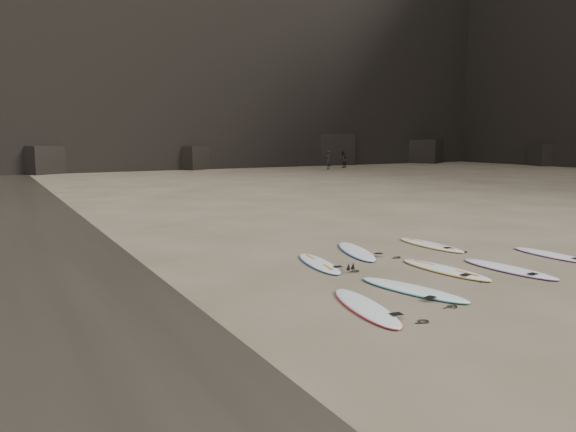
% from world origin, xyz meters
% --- Properties ---
extents(ground, '(240.00, 240.00, 0.00)m').
position_xyz_m(ground, '(0.00, 0.00, 0.00)').
color(ground, '#897559').
rests_on(ground, ground).
extents(surfboard_0, '(1.18, 2.80, 0.10)m').
position_xyz_m(surfboard_0, '(-4.13, -1.24, 0.05)').
color(surfboard_0, white).
rests_on(surfboard_0, ground).
extents(surfboard_1, '(1.31, 2.85, 0.10)m').
position_xyz_m(surfboard_1, '(-2.47, -0.70, 0.05)').
color(surfboard_1, white).
rests_on(surfboard_1, ground).
extents(surfboard_2, '(0.92, 2.80, 0.10)m').
position_xyz_m(surfboard_2, '(-0.51, 0.34, 0.05)').
color(surfboard_2, white).
rests_on(surfboard_2, ground).
extents(surfboard_3, '(0.87, 2.75, 0.10)m').
position_xyz_m(surfboard_3, '(0.97, -0.38, 0.05)').
color(surfboard_3, white).
rests_on(surfboard_3, ground).
extents(surfboard_4, '(0.65, 2.55, 0.09)m').
position_xyz_m(surfboard_4, '(3.42, 0.15, 0.05)').
color(surfboard_4, white).
rests_on(surfboard_4, ground).
extents(surfboard_5, '(1.07, 2.63, 0.09)m').
position_xyz_m(surfboard_5, '(-2.93, 2.46, 0.05)').
color(surfboard_5, white).
rests_on(surfboard_5, ground).
extents(surfboard_6, '(1.49, 2.87, 0.10)m').
position_xyz_m(surfboard_6, '(-1.16, 3.25, 0.05)').
color(surfboard_6, white).
rests_on(surfboard_6, ground).
extents(surfboard_7, '(0.70, 2.68, 0.10)m').
position_xyz_m(surfboard_7, '(1.43, 2.95, 0.05)').
color(surfboard_7, white).
rests_on(surfboard_7, ground).
extents(person_a, '(0.83, 0.77, 1.90)m').
position_xyz_m(person_a, '(20.22, 38.02, 0.95)').
color(person_a, black).
rests_on(person_a, ground).
extents(person_b, '(1.05, 0.94, 1.78)m').
position_xyz_m(person_b, '(23.13, 39.70, 0.89)').
color(person_b, black).
rests_on(person_b, ground).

